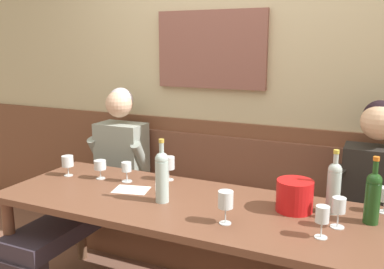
{
  "coord_description": "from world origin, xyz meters",
  "views": [
    {
      "loc": [
        0.93,
        -1.83,
        1.61
      ],
      "look_at": [
        -0.12,
        0.45,
        1.07
      ],
      "focal_mm": 38.59,
      "sensor_mm": 36.0,
      "label": 1
    }
  ],
  "objects_px": {
    "ice_bucket": "(295,196)",
    "wine_bottle_green_tall": "(334,186)",
    "wine_bottle_clear_water": "(162,175)",
    "wine_bottle_amber_mid": "(373,196)",
    "person_center_right_seat": "(97,181)",
    "wall_bench": "(228,230)",
    "wine_glass_near_bucket": "(169,164)",
    "dining_table": "(188,216)",
    "wine_glass_center_rear": "(100,165)",
    "wine_glass_mid_right": "(127,168)",
    "wine_glass_right_end": "(339,206)",
    "wine_glass_by_bottle": "(322,216)",
    "wine_glass_left_end": "(226,201)",
    "wine_glass_center_front": "(68,162)",
    "person_left_seat": "(370,224)"
  },
  "relations": [
    {
      "from": "ice_bucket",
      "to": "wine_bottle_green_tall",
      "type": "relative_size",
      "value": 0.57
    },
    {
      "from": "wine_bottle_clear_water",
      "to": "wine_bottle_amber_mid",
      "type": "height_order",
      "value": "wine_bottle_clear_water"
    },
    {
      "from": "person_center_right_seat",
      "to": "wine_bottle_green_tall",
      "type": "relative_size",
      "value": 3.77
    },
    {
      "from": "wall_bench",
      "to": "wine_glass_near_bucket",
      "type": "height_order",
      "value": "wall_bench"
    },
    {
      "from": "dining_table",
      "to": "wine_glass_center_rear",
      "type": "height_order",
      "value": "wine_glass_center_rear"
    },
    {
      "from": "dining_table",
      "to": "wine_bottle_clear_water",
      "type": "bearing_deg",
      "value": -159.94
    },
    {
      "from": "person_center_right_seat",
      "to": "wine_glass_near_bucket",
      "type": "relative_size",
      "value": 8.24
    },
    {
      "from": "wine_glass_mid_right",
      "to": "wine_glass_right_end",
      "type": "xyz_separation_m",
      "value": [
        1.31,
        -0.15,
        0.02
      ]
    },
    {
      "from": "dining_table",
      "to": "wine_bottle_amber_mid",
      "type": "xyz_separation_m",
      "value": [
        0.94,
        0.13,
        0.22
      ]
    },
    {
      "from": "ice_bucket",
      "to": "wine_bottle_clear_water",
      "type": "xyz_separation_m",
      "value": [
        -0.7,
        -0.18,
        0.07
      ]
    },
    {
      "from": "wall_bench",
      "to": "dining_table",
      "type": "distance_m",
      "value": 0.79
    },
    {
      "from": "person_center_right_seat",
      "to": "wine_bottle_clear_water",
      "type": "relative_size",
      "value": 3.56
    },
    {
      "from": "wine_glass_by_bottle",
      "to": "wine_glass_left_end",
      "type": "distance_m",
      "value": 0.45
    },
    {
      "from": "wine_bottle_clear_water",
      "to": "wine_bottle_amber_mid",
      "type": "distance_m",
      "value": 1.09
    },
    {
      "from": "dining_table",
      "to": "wine_bottle_green_tall",
      "type": "xyz_separation_m",
      "value": [
        0.75,
        0.18,
        0.23
      ]
    },
    {
      "from": "wine_bottle_clear_water",
      "to": "wine_glass_mid_right",
      "type": "xyz_separation_m",
      "value": [
        -0.38,
        0.21,
        -0.07
      ]
    },
    {
      "from": "wine_bottle_clear_water",
      "to": "wine_glass_center_front",
      "type": "distance_m",
      "value": 0.82
    },
    {
      "from": "wine_bottle_green_tall",
      "to": "wine_glass_center_front",
      "type": "xyz_separation_m",
      "value": [
        -1.69,
        -0.08,
        -0.05
      ]
    },
    {
      "from": "wall_bench",
      "to": "ice_bucket",
      "type": "xyz_separation_m",
      "value": [
        0.56,
        -0.56,
        0.55
      ]
    },
    {
      "from": "wine_glass_by_bottle",
      "to": "wine_glass_center_rear",
      "type": "xyz_separation_m",
      "value": [
        -1.44,
        0.28,
        -0.01
      ]
    },
    {
      "from": "dining_table",
      "to": "wine_bottle_green_tall",
      "type": "height_order",
      "value": "wine_bottle_green_tall"
    },
    {
      "from": "person_center_right_seat",
      "to": "wine_bottle_green_tall",
      "type": "xyz_separation_m",
      "value": [
        1.65,
        -0.17,
        0.26
      ]
    },
    {
      "from": "wine_glass_center_front",
      "to": "wine_glass_near_bucket",
      "type": "relative_size",
      "value": 0.88
    },
    {
      "from": "dining_table",
      "to": "wine_bottle_green_tall",
      "type": "relative_size",
      "value": 6.59
    },
    {
      "from": "wine_bottle_amber_mid",
      "to": "wine_glass_near_bucket",
      "type": "xyz_separation_m",
      "value": [
        -1.22,
        0.17,
        -0.04
      ]
    },
    {
      "from": "wine_glass_mid_right",
      "to": "wine_glass_right_end",
      "type": "distance_m",
      "value": 1.32
    },
    {
      "from": "person_center_right_seat",
      "to": "wine_glass_center_rear",
      "type": "distance_m",
      "value": 0.35
    },
    {
      "from": "wine_glass_right_end",
      "to": "wine_glass_left_end",
      "type": "bearing_deg",
      "value": -160.0
    },
    {
      "from": "wine_bottle_clear_water",
      "to": "wine_glass_left_end",
      "type": "relative_size",
      "value": 2.16
    },
    {
      "from": "wine_glass_by_bottle",
      "to": "wine_glass_center_front",
      "type": "bearing_deg",
      "value": 171.82
    },
    {
      "from": "wine_glass_left_end",
      "to": "wine_glass_center_rear",
      "type": "bearing_deg",
      "value": 162.35
    },
    {
      "from": "person_left_seat",
      "to": "person_center_right_seat",
      "type": "bearing_deg",
      "value": -179.91
    },
    {
      "from": "person_left_seat",
      "to": "wine_bottle_green_tall",
      "type": "height_order",
      "value": "person_left_seat"
    },
    {
      "from": "wall_bench",
      "to": "wine_glass_left_end",
      "type": "xyz_separation_m",
      "value": [
        0.28,
        -0.86,
        0.58
      ]
    },
    {
      "from": "dining_table",
      "to": "wine_glass_center_front",
      "type": "xyz_separation_m",
      "value": [
        -0.94,
        0.1,
        0.18
      ]
    },
    {
      "from": "wine_glass_right_end",
      "to": "wine_glass_near_bucket",
      "type": "relative_size",
      "value": 0.97
    },
    {
      "from": "ice_bucket",
      "to": "wine_bottle_green_tall",
      "type": "height_order",
      "value": "wine_bottle_green_tall"
    },
    {
      "from": "wine_glass_near_bucket",
      "to": "wine_bottle_amber_mid",
      "type": "bearing_deg",
      "value": -8.06
    },
    {
      "from": "person_left_seat",
      "to": "wall_bench",
      "type": "bearing_deg",
      "value": 160.39
    },
    {
      "from": "wall_bench",
      "to": "wine_glass_near_bucket",
      "type": "xyz_separation_m",
      "value": [
        -0.28,
        -0.39,
        0.57
      ]
    },
    {
      "from": "wine_bottle_amber_mid",
      "to": "wine_glass_near_bucket",
      "type": "bearing_deg",
      "value": 171.94
    },
    {
      "from": "ice_bucket",
      "to": "wine_glass_right_end",
      "type": "height_order",
      "value": "ice_bucket"
    },
    {
      "from": "wine_glass_center_front",
      "to": "wine_bottle_green_tall",
      "type": "bearing_deg",
      "value": 2.83
    },
    {
      "from": "person_left_seat",
      "to": "wine_bottle_amber_mid",
      "type": "relative_size",
      "value": 3.79
    },
    {
      "from": "wine_glass_by_bottle",
      "to": "wine_glass_near_bucket",
      "type": "relative_size",
      "value": 0.98
    },
    {
      "from": "wine_glass_mid_right",
      "to": "ice_bucket",
      "type": "bearing_deg",
      "value": -1.64
    },
    {
      "from": "wine_bottle_green_tall",
      "to": "wine_glass_mid_right",
      "type": "bearing_deg",
      "value": -178.93
    },
    {
      "from": "wine_glass_mid_right",
      "to": "wine_glass_center_rear",
      "type": "relative_size",
      "value": 1.04
    },
    {
      "from": "wall_bench",
      "to": "wine_glass_center_rear",
      "type": "bearing_deg",
      "value": -142.13
    },
    {
      "from": "wine_glass_center_rear",
      "to": "wine_glass_mid_right",
      "type": "bearing_deg",
      "value": 6.21
    }
  ]
}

